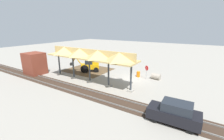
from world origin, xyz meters
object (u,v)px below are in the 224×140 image
brick_utility_building (35,63)px  distant_parked_car (174,113)px  concrete_pipe (156,76)px  traffic_barrel (138,74)px  backhoe (89,65)px  stop_sign (147,70)px

brick_utility_building → distant_parked_car: 23.33m
concrete_pipe → traffic_barrel: bearing=8.1°
brick_utility_building → distant_parked_car: (-23.22, 2.07, -0.86)m
concrete_pipe → brick_utility_building: brick_utility_building is taller
backhoe → brick_utility_building: size_ratio=1.30×
concrete_pipe → backhoe: bearing=10.9°
distant_parked_car → backhoe: bearing=-26.7°
stop_sign → distant_parked_car: stop_sign is taller
stop_sign → brick_utility_building: brick_utility_building is taller
concrete_pipe → brick_utility_building: (18.69, 8.29, 1.38)m
backhoe → concrete_pipe: size_ratio=3.39×
distant_parked_car → stop_sign: bearing=-58.7°
stop_sign → brick_utility_building: 18.94m
concrete_pipe → traffic_barrel: concrete_pipe is taller
backhoe → stop_sign: bearing=-172.1°
concrete_pipe → distant_parked_car: 11.32m
concrete_pipe → stop_sign: bearing=32.2°
stop_sign → concrete_pipe: (-1.28, -0.81, -1.11)m
backhoe → concrete_pipe: backhoe is taller
stop_sign → concrete_pipe: 1.88m
stop_sign → brick_utility_building: (17.40, 7.48, 0.27)m
concrete_pipe → distant_parked_car: bearing=113.6°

